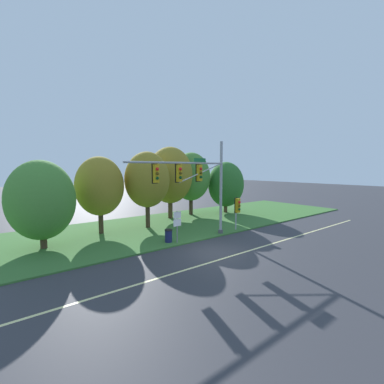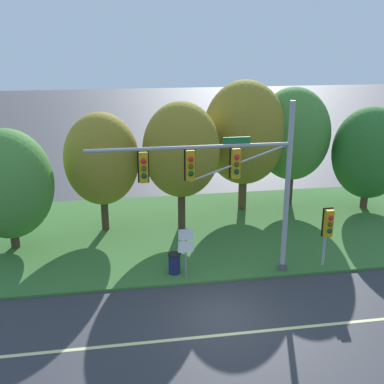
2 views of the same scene
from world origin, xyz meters
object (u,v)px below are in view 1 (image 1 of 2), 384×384
Objects in this scene: tree_right_far at (226,184)px; trash_bin at (169,236)px; tree_nearest_road at (41,200)px; pedestrian_signal_near_kerb at (238,207)px; tree_mid_verge at (170,175)px; tree_tall_centre at (191,177)px; tree_left_of_mast at (100,186)px; tree_behind_signpost at (147,180)px; route_sign_post at (177,222)px; traffic_signal_mast at (196,179)px.

tree_right_far is 6.51× the size of trash_bin.
tree_nearest_road is 0.97× the size of tree_right_far.
pedestrian_signal_near_kerb is 0.46× the size of tree_right_far.
tree_mid_verge is 1.07× the size of tree_tall_centre.
tree_left_of_mast is 8.31m from tree_mid_verge.
tree_behind_signpost is 1.12× the size of tree_right_far.
tree_tall_centre reaches higher than route_sign_post.
pedestrian_signal_near_kerb is 1.22× the size of route_sign_post.
pedestrian_signal_near_kerb is 6.89m from trash_bin.
pedestrian_signal_near_kerb is at bearing -0.61° from traffic_signal_mast.
tree_nearest_road is (-9.52, 4.41, -1.25)m from traffic_signal_mast.
tree_mid_verge is at bearing 171.47° from tree_right_far.
trash_bin is at bearing -28.24° from tree_nearest_road.
traffic_signal_mast is 1.44× the size of tree_nearest_road.
tree_nearest_road is 0.78× the size of tree_mid_verge.
traffic_signal_mast is 5.66m from tree_behind_signpost.
tree_left_of_mast is 0.92× the size of tree_behind_signpost.
tree_left_of_mast reaches higher than pedestrian_signal_near_kerb.
tree_mid_verge is at bearing 31.30° from tree_behind_signpost.
trash_bin is (-2.19, 0.47, -4.00)m from traffic_signal_mast.
trash_bin is at bearing -61.51° from tree_left_of_mast.
traffic_signal_mast is at bearing -145.68° from tree_right_far.
trash_bin is (-6.70, 0.52, -1.51)m from pedestrian_signal_near_kerb.
tree_nearest_road reaches higher than trash_bin.
tree_right_far reaches higher than pedestrian_signal_near_kerb.
route_sign_post is at bearing -29.67° from tree_nearest_road.
tree_nearest_road is at bearing -163.94° from tree_mid_verge.
tree_tall_centre is 7.62× the size of trash_bin.
trash_bin is (-5.04, -7.50, -4.09)m from tree_mid_verge.
tree_mid_verge reaches higher than tree_nearest_road.
tree_tall_centre is at bearing 54.64° from traffic_signal_mast.
tree_mid_verge is 9.92m from trash_bin.
tree_left_of_mast is at bearing -166.13° from tree_mid_verge.
route_sign_post is 2.45× the size of trash_bin.
tree_mid_verge is (12.37, 3.56, 1.34)m from tree_nearest_road.
pedestrian_signal_near_kerb is 3.00× the size of trash_bin.
tree_mid_verge is (8.04, 1.98, 0.70)m from tree_left_of_mast.
traffic_signal_mast reaches higher than tree_right_far.
tree_behind_signpost is at bearing -158.76° from tree_tall_centre.
traffic_signal_mast is 1.35× the size of tree_left_of_mast.
tree_right_far is at bearing -18.09° from tree_tall_centre.
tree_tall_centre is (1.35, 8.31, 2.36)m from pedestrian_signal_near_kerb.
traffic_signal_mast is 3.49m from route_sign_post.
tree_mid_verge is (4.61, 7.98, 3.11)m from route_sign_post.
route_sign_post is 13.84m from tree_right_far.
tree_mid_verge reaches higher than tree_behind_signpost.
tree_right_far is (10.09, 6.88, -1.11)m from traffic_signal_mast.
tree_mid_verge is at bearing 101.68° from pedestrian_signal_near_kerb.
tree_right_far is (19.60, 2.48, 0.15)m from tree_nearest_road.
tree_left_of_mast is 11.29m from tree_tall_centre.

